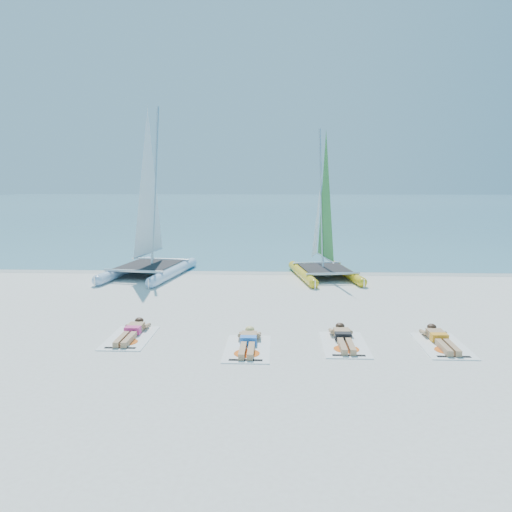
# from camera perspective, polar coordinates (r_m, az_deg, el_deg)

# --- Properties ---
(ground) EXTENTS (140.00, 140.00, 0.00)m
(ground) POSITION_cam_1_polar(r_m,az_deg,el_deg) (15.05, -1.37, -5.57)
(ground) COLOR silver
(ground) RESTS_ON ground
(sea) EXTENTS (140.00, 115.00, 0.01)m
(sea) POSITION_cam_1_polar(r_m,az_deg,el_deg) (77.65, 1.80, 5.89)
(sea) COLOR #6FAABA
(sea) RESTS_ON ground
(wet_sand_strip) EXTENTS (140.00, 1.40, 0.01)m
(wet_sand_strip) POSITION_cam_1_polar(r_m,az_deg,el_deg) (20.41, -0.32, -1.78)
(wet_sand_strip) COLOR #BBBCB3
(wet_sand_strip) RESTS_ON ground
(catamaran_blue) EXTENTS (3.12, 5.31, 6.84)m
(catamaran_blue) POSITION_cam_1_polar(r_m,az_deg,el_deg) (19.84, -12.12, 3.67)
(catamaran_blue) COLOR #C0D9FD
(catamaran_blue) RESTS_ON ground
(catamaran_yellow) EXTENTS (2.74, 4.74, 5.89)m
(catamaran_yellow) POSITION_cam_1_polar(r_m,az_deg,el_deg) (19.54, 7.59, 3.17)
(catamaran_yellow) COLOR orange
(catamaran_yellow) RESTS_ON ground
(towel_a) EXTENTS (1.00, 1.85, 0.02)m
(towel_a) POSITION_cam_1_polar(r_m,az_deg,el_deg) (12.30, -14.20, -9.05)
(towel_a) COLOR white
(towel_a) RESTS_ON ground
(sunbather_a) EXTENTS (0.37, 1.73, 0.26)m
(sunbather_a) POSITION_cam_1_polar(r_m,az_deg,el_deg) (12.44, -13.97, -8.31)
(sunbather_a) COLOR tan
(sunbather_a) RESTS_ON towel_a
(towel_b) EXTENTS (1.00, 1.85, 0.02)m
(towel_b) POSITION_cam_1_polar(r_m,az_deg,el_deg) (11.21, -0.95, -10.53)
(towel_b) COLOR white
(towel_b) RESTS_ON ground
(sunbather_b) EXTENTS (0.37, 1.73, 0.26)m
(sunbather_b) POSITION_cam_1_polar(r_m,az_deg,el_deg) (11.36, -0.89, -9.69)
(sunbather_b) COLOR tan
(sunbather_b) RESTS_ON towel_b
(towel_c) EXTENTS (1.00, 1.85, 0.02)m
(towel_c) POSITION_cam_1_polar(r_m,az_deg,el_deg) (11.65, 10.05, -9.92)
(towel_c) COLOR white
(towel_c) RESTS_ON ground
(sunbather_c) EXTENTS (0.37, 1.73, 0.26)m
(sunbather_c) POSITION_cam_1_polar(r_m,az_deg,el_deg) (11.79, 9.94, -9.12)
(sunbather_c) COLOR tan
(sunbather_c) RESTS_ON towel_c
(towel_d) EXTENTS (1.00, 1.85, 0.02)m
(towel_d) POSITION_cam_1_polar(r_m,az_deg,el_deg) (12.15, 20.52, -9.56)
(towel_d) COLOR white
(towel_d) RESTS_ON ground
(sunbather_d) EXTENTS (0.37, 1.73, 0.26)m
(sunbather_d) POSITION_cam_1_polar(r_m,az_deg,el_deg) (12.29, 20.27, -8.81)
(sunbather_d) COLOR tan
(sunbather_d) RESTS_ON towel_d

